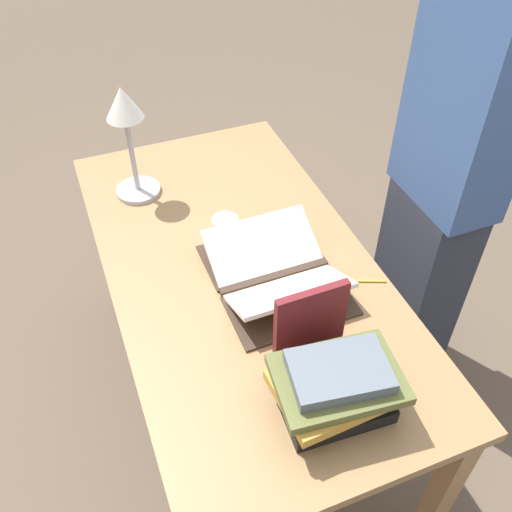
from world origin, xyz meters
name	(u,v)px	position (x,y,z in m)	size (l,w,h in m)	color
ground_plane	(244,399)	(0.00, 0.00, 0.00)	(12.00, 12.00, 0.00)	brown
reading_desk	(241,286)	(0.00, 0.00, 0.66)	(1.52, 0.79, 0.75)	#937047
open_book	(275,273)	(-0.09, -0.08, 0.78)	(0.45, 0.36, 0.10)	#38281E
book_stack_tall	(336,388)	(-0.54, -0.04, 0.83)	(0.24, 0.31, 0.16)	black
book_standing_upright	(310,323)	(-0.37, -0.05, 0.87)	(0.02, 0.19, 0.24)	maroon
reading_lamp	(127,124)	(0.48, 0.21, 1.03)	(0.15, 0.15, 0.40)	#ADADB2
coffee_mug	(227,229)	(0.13, 0.00, 0.79)	(0.11, 0.08, 0.08)	white
pencil	(357,281)	(-0.19, -0.30, 0.76)	(0.07, 0.16, 0.01)	gold
person_reader	(443,189)	(-0.02, -0.70, 0.87)	(0.36, 0.22, 1.75)	#2D3342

